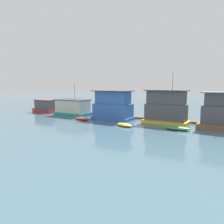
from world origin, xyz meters
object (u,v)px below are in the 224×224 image
houseboat_red (46,106)px  dinghy_yellow (124,125)px  houseboat_brown (222,113)px  dinghy_green (177,128)px  dinghy_red (82,119)px  houseboat_blue (113,106)px  houseboat_teal (73,108)px  houseboat_yellow (166,108)px

houseboat_red → dinghy_yellow: bearing=-13.7°
houseboat_brown → dinghy_green: bearing=-139.2°
dinghy_yellow → dinghy_green: bearing=10.1°
houseboat_red → dinghy_red: size_ratio=1.67×
dinghy_red → dinghy_yellow: bearing=-8.0°
dinghy_yellow → dinghy_red: bearing=172.0°
houseboat_red → houseboat_blue: size_ratio=0.72×
houseboat_teal → houseboat_blue: (9.48, -0.07, 0.78)m
dinghy_green → houseboat_teal: bearing=170.8°
houseboat_red → dinghy_yellow: 23.67m
houseboat_yellow → dinghy_green: (2.95, -4.30, -2.18)m
dinghy_red → dinghy_yellow: dinghy_red is taller
houseboat_yellow → dinghy_yellow: 7.59m
dinghy_yellow → dinghy_green: dinghy_green is taller
houseboat_red → houseboat_teal: houseboat_teal is taller
houseboat_red → houseboat_yellow: bearing=0.1°
houseboat_red → houseboat_yellow: size_ratio=0.63×
houseboat_yellow → dinghy_green: 5.65m
houseboat_teal → dinghy_yellow: (14.32, -4.86, -1.33)m
houseboat_teal → dinghy_red: bearing=-34.3°
houseboat_yellow → houseboat_blue: bearing=-174.8°
houseboat_red → dinghy_yellow: (22.97, -5.61, -1.10)m
houseboat_red → houseboat_brown: houseboat_brown is taller
dinghy_red → houseboat_red: bearing=162.7°
houseboat_brown → houseboat_red: bearing=-179.7°
houseboat_red → houseboat_blue: (18.13, -0.82, 1.00)m
dinghy_yellow → dinghy_green: (7.53, 1.34, 0.03)m
houseboat_red → houseboat_yellow: 27.57m
dinghy_yellow → houseboat_brown: bearing=24.5°
houseboat_red → dinghy_green: houseboat_red is taller
houseboat_red → dinghy_red: houseboat_red is taller
houseboat_red → houseboat_brown: size_ratio=0.61×
houseboat_brown → dinghy_yellow: 14.05m
houseboat_blue → dinghy_yellow: houseboat_blue is taller
houseboat_teal → dinghy_red: (5.27, -3.59, -1.32)m
houseboat_red → houseboat_teal: bearing=-4.9°
dinghy_green → dinghy_red: bearing=-179.8°
houseboat_blue → dinghy_green: size_ratio=1.96×
houseboat_yellow → dinghy_red: (-13.63, -4.36, -2.20)m
houseboat_brown → dinghy_green: (-5.12, -4.42, -1.98)m
houseboat_red → houseboat_blue: houseboat_blue is taller
dinghy_red → dinghy_yellow: (9.05, -1.27, -0.00)m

